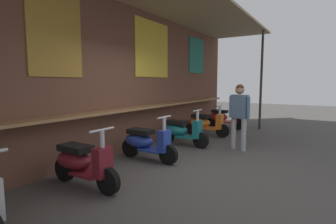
# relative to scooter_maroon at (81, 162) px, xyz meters

# --- Properties ---
(ground_plane) EXTENTS (34.55, 34.55, 0.00)m
(ground_plane) POSITION_rel_scooter_maroon_xyz_m (1.60, -1.08, -0.39)
(ground_plane) COLOR #474442
(market_stall_facade) EXTENTS (12.34, 2.35, 3.57)m
(market_stall_facade) POSITION_rel_scooter_maroon_xyz_m (1.59, 0.79, 1.59)
(market_stall_facade) COLOR brown
(market_stall_facade) RESTS_ON ground_plane
(scooter_maroon) EXTENTS (0.46, 1.40, 0.97)m
(scooter_maroon) POSITION_rel_scooter_maroon_xyz_m (0.00, 0.00, 0.00)
(scooter_maroon) COLOR maroon
(scooter_maroon) RESTS_ON ground_plane
(scooter_blue) EXTENTS (0.46, 1.40, 0.97)m
(scooter_blue) POSITION_rel_scooter_maroon_xyz_m (1.66, -0.00, 0.00)
(scooter_blue) COLOR #233D9E
(scooter_blue) RESTS_ON ground_plane
(scooter_teal) EXTENTS (0.46, 1.40, 0.97)m
(scooter_teal) POSITION_rel_scooter_maroon_xyz_m (3.18, -0.00, 0.00)
(scooter_teal) COLOR #197075
(scooter_teal) RESTS_ON ground_plane
(scooter_orange) EXTENTS (0.47, 1.40, 0.97)m
(scooter_orange) POSITION_rel_scooter_maroon_xyz_m (4.68, -0.00, 0.00)
(scooter_orange) COLOR orange
(scooter_orange) RESTS_ON ground_plane
(scooter_red) EXTENTS (0.47, 1.40, 0.97)m
(scooter_red) POSITION_rel_scooter_maroon_xyz_m (6.27, -0.00, 0.00)
(scooter_red) COLOR red
(scooter_red) RESTS_ON ground_plane
(shopper_browsing) EXTENTS (0.29, 0.54, 1.60)m
(shopper_browsing) POSITION_rel_scooter_maroon_xyz_m (3.55, -1.41, 0.58)
(shopper_browsing) COLOR #999EA8
(shopper_browsing) RESTS_ON ground_plane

